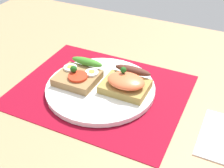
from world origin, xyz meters
TOP-DOWN VIEW (x-y plane):
  - ground_plane at (0.00, 0.00)cm, footprint 120.00×90.00cm
  - placemat at (0.00, 0.00)cm, footprint 39.15×31.66cm
  - plate at (0.00, 0.00)cm, footprint 25.58×25.58cm
  - sandwich_egg_tomato at (-5.74, 0.14)cm, footprint 9.54×10.25cm
  - sandwich_salmon at (5.92, 1.43)cm, footprint 10.47×9.50cm

SIDE VIEW (x-z plane):
  - ground_plane at x=0.00cm, z-range -3.20..0.00cm
  - placemat at x=0.00cm, z-range 0.00..0.30cm
  - plate at x=0.00cm, z-range 0.30..1.49cm
  - sandwich_egg_tomato at x=-5.74cm, z-range 0.84..4.92cm
  - sandwich_salmon at x=5.92cm, z-range 0.70..6.21cm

